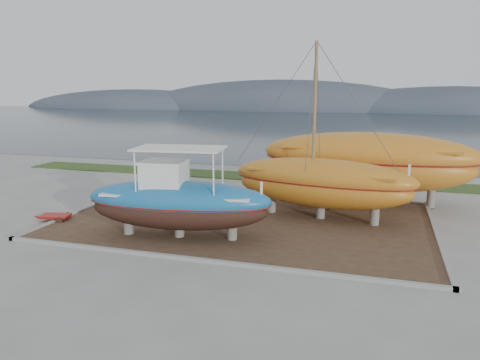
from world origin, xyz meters
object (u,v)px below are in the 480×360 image
(blue_caique, at_px, (178,193))
(orange_bare_hull, at_px, (367,169))
(orange_sailboat, at_px, (323,132))
(red_trailer, at_px, (55,218))
(white_dinghy, at_px, (158,192))

(blue_caique, distance_m, orange_bare_hull, 11.93)
(orange_sailboat, relative_size, red_trailer, 4.42)
(orange_sailboat, bearing_deg, orange_bare_hull, 71.86)
(blue_caique, distance_m, orange_sailboat, 7.92)
(orange_sailboat, distance_m, orange_bare_hull, 5.20)
(blue_caique, relative_size, red_trailer, 3.94)
(orange_bare_hull, bearing_deg, orange_sailboat, -116.30)
(white_dinghy, height_order, red_trailer, white_dinghy)
(blue_caique, distance_m, white_dinghy, 7.16)
(white_dinghy, bearing_deg, orange_sailboat, 16.63)
(blue_caique, height_order, red_trailer, blue_caique)
(blue_caique, height_order, white_dinghy, blue_caique)
(orange_bare_hull, height_order, red_trailer, orange_bare_hull)
(blue_caique, bearing_deg, orange_sailboat, 33.40)
(orange_bare_hull, bearing_deg, blue_caique, -130.01)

